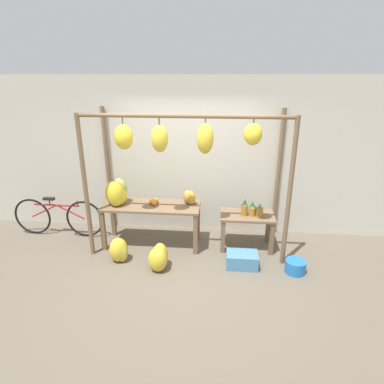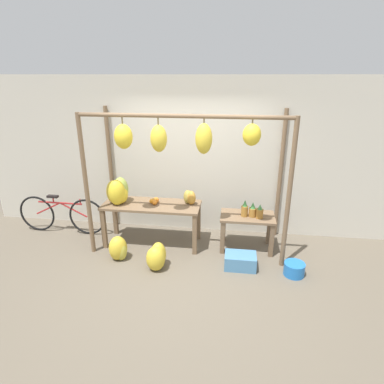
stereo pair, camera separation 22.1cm
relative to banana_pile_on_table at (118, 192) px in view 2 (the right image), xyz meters
The scene contains 14 objects.
ground_plane 1.71m from the banana_pile_on_table, 34.94° to the right, with size 20.00×20.00×0.00m, color #665B4C.
shop_wall_back 1.46m from the banana_pile_on_table, 32.16° to the left, with size 8.00×0.08×2.80m.
stall_awning 1.40m from the banana_pile_on_table, 10.51° to the right, with size 3.15×1.18×2.29m.
display_table_main 0.64m from the banana_pile_on_table, ahead, with size 1.64×0.63×0.74m.
display_table_side 2.22m from the banana_pile_on_table, ahead, with size 0.89×0.54×0.61m.
banana_pile_on_table is the anchor object (origin of this frame).
orange_pile 0.63m from the banana_pile_on_table, ahead, with size 0.15×0.19×0.09m.
pineapple_cluster 2.25m from the banana_pile_on_table, ahead, with size 0.35×0.17×0.29m.
banana_pile_ground_left 0.95m from the banana_pile_on_table, 75.20° to the right, with size 0.39×0.40×0.40m.
banana_pile_ground_right 1.31m from the banana_pile_on_table, 41.29° to the right, with size 0.35×0.40×0.41m.
fruit_crate_white 2.30m from the banana_pile_on_table, 14.37° to the right, with size 0.48×0.32×0.22m.
blue_bucket 3.05m from the banana_pile_on_table, 12.27° to the right, with size 0.30×0.30×0.20m.
parked_bicycle 1.36m from the banana_pile_on_table, behind, with size 1.69×0.08×0.73m.
papaya_pile 1.21m from the banana_pile_on_table, ahead, with size 0.28×0.25×0.24m.
Camera 2 is at (0.74, -4.01, 2.79)m, focal length 30.00 mm.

